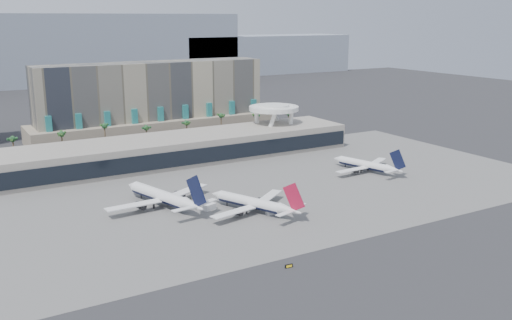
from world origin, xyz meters
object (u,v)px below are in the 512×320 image
service_vehicle_a (209,207)px  taxiway_sign (289,266)px  service_vehicle_b (271,212)px  airliner_right (366,165)px  airliner_left (163,196)px  airliner_centre (253,203)px

service_vehicle_a → taxiway_sign: size_ratio=1.97×
service_vehicle_a → service_vehicle_b: size_ratio=1.36×
airliner_right → service_vehicle_b: size_ratio=10.58×
airliner_right → airliner_left: bearing=164.0°
airliner_right → taxiway_sign: size_ratio=15.30×
airliner_left → taxiway_sign: 67.02m
service_vehicle_b → service_vehicle_a: bearing=135.6°
airliner_left → service_vehicle_a: bearing=-58.0°
service_vehicle_b → airliner_centre: bearing=127.4°
airliner_left → airliner_centre: 33.21m
airliner_right → service_vehicle_a: size_ratio=7.79×
airliner_centre → taxiway_sign: bearing=-132.1°
airliner_left → taxiway_sign: airliner_left is taller
service_vehicle_b → taxiway_sign: size_ratio=1.45×
airliner_right → service_vehicle_b: bearing=-174.0°
airliner_left → service_vehicle_b: airliner_left is taller
airliner_left → airliner_right: bearing=-15.7°
service_vehicle_a → taxiway_sign: bearing=-110.2°
airliner_centre → service_vehicle_b: 7.02m
airliner_left → taxiway_sign: bearing=-96.5°
airliner_centre → service_vehicle_b: (4.15, -5.03, -2.58)m
taxiway_sign → airliner_right: bearing=44.9°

